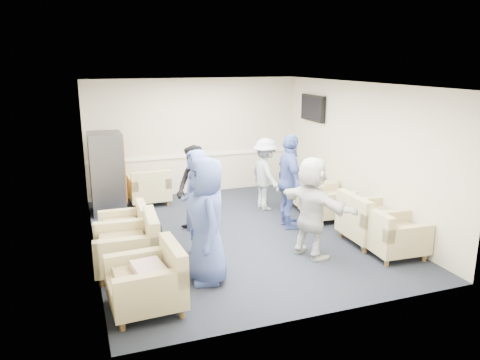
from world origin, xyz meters
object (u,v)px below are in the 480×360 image
object	(u,v)px
person_back_right	(266,174)
person_mid_right	(290,182)
vending_machine	(107,173)
person_mid_left	(195,205)
armchair_right_midnear	(369,222)
person_front_right	(312,207)
armchair_left_far	(127,229)
person_front_left	(207,221)
armchair_left_near	(150,283)
armchair_left_mid	(131,248)
armchair_corner	(149,189)
armchair_right_far	(308,191)
armchair_right_near	(391,236)
person_back_left	(195,191)
armchair_right_midfar	(324,202)

from	to	relation	value
person_back_right	person_mid_right	distance (m)	1.20
vending_machine	person_mid_left	size ratio (longest dim) A/B	0.95
armchair_right_midnear	person_back_right	xyz separation A→B (m)	(-0.96, 2.37, 0.39)
person_mid_left	person_front_right	size ratio (longest dim) A/B	1.07
armchair_left_far	person_front_left	xyz separation A→B (m)	(0.94, -1.68, 0.60)
armchair_right_midnear	vending_machine	size ratio (longest dim) A/B	0.57
armchair_left_near	person_front_right	distance (m)	2.87
armchair_left_mid	vending_machine	world-z (taller)	vending_machine
armchair_left_near	armchair_left_far	distance (m)	2.21
person_front_left	person_mid_right	world-z (taller)	person_front_left
armchair_corner	armchair_right_midnear	bearing A→B (deg)	130.28
armchair_left_mid	armchair_right_far	bearing A→B (deg)	119.39
armchair_right_near	person_front_right	distance (m)	1.39
armchair_corner	person_front_left	world-z (taller)	person_front_left
armchair_right_midnear	person_mid_right	world-z (taller)	person_mid_right
armchair_right_far	person_front_left	bearing A→B (deg)	134.39
person_mid_left	armchair_left_far	bearing A→B (deg)	-120.91
armchair_left_far	armchair_left_mid	bearing A→B (deg)	-2.12
armchair_right_near	person_back_left	bearing A→B (deg)	56.34
armchair_left_mid	person_back_left	bearing A→B (deg)	135.81
person_back_left	person_front_right	size ratio (longest dim) A/B	0.99
armchair_right_midnear	armchair_right_midfar	xyz separation A→B (m)	(-0.11, 1.36, -0.03)
person_back_right	vending_machine	bearing A→B (deg)	68.18
armchair_corner	person_back_right	bearing A→B (deg)	150.39
armchair_right_midfar	armchair_right_far	size ratio (longest dim) A/B	0.96
vending_machine	person_mid_right	size ratio (longest dim) A/B	0.94
armchair_right_near	armchair_corner	distance (m)	5.27
armchair_right_midnear	person_back_left	distance (m)	3.11
armchair_right_midfar	person_front_right	world-z (taller)	person_front_right
person_back_left	person_front_right	bearing A→B (deg)	23.98
armchair_corner	person_front_left	distance (m)	4.05
person_mid_right	armchair_left_mid	bearing A→B (deg)	114.52
person_mid_left	armchair_right_midnear	bearing A→B (deg)	90.75
armchair_corner	person_front_right	size ratio (longest dim) A/B	0.54
armchair_left_mid	person_front_left	size ratio (longest dim) A/B	0.54
vending_machine	person_mid_right	bearing A→B (deg)	-33.99
armchair_left_near	person_front_left	size ratio (longest dim) A/B	0.52
person_mid_right	person_back_right	bearing A→B (deg)	6.45
vending_machine	person_front_left	size ratio (longest dim) A/B	0.92
armchair_left_near	armchair_right_near	xyz separation A→B (m)	(3.94, 0.37, -0.02)
armchair_left_near	armchair_left_far	xyz separation A→B (m)	(-0.04, 2.21, -0.05)
armchair_left_near	armchair_right_near	world-z (taller)	armchair_left_near
armchair_left_mid	armchair_right_midfar	bearing A→B (deg)	109.35
armchair_right_near	person_back_right	bearing A→B (deg)	20.99
person_front_left	person_front_right	distance (m)	1.84
armchair_right_far	vending_machine	xyz separation A→B (m)	(-4.09, 1.09, 0.49)
armchair_right_midnear	person_back_left	size ratio (longest dim) A/B	0.59
armchair_right_midnear	person_back_right	bearing A→B (deg)	23.40
armchair_left_near	person_back_left	xyz separation A→B (m)	(1.22, 2.41, 0.46)
armchair_left_far	armchair_right_midfar	size ratio (longest dim) A/B	0.90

